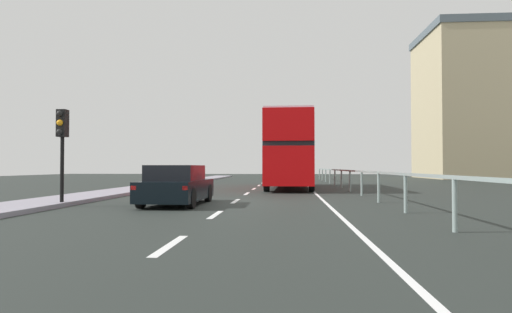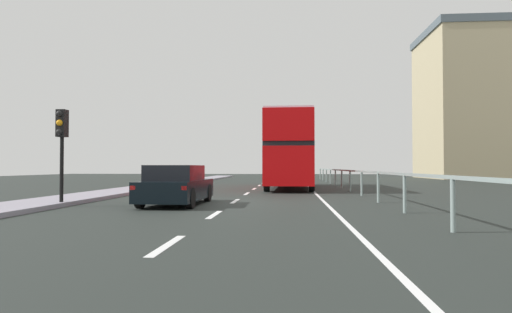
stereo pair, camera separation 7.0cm
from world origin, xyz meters
The scene contains 8 objects.
ground_plane centered at (0.00, 0.00, -0.05)m, with size 75.34×120.00×0.10m, color #252A27.
near_sidewalk_kerb centered at (-6.31, 0.00, 0.07)m, with size 2.23×80.00×0.14m, color gray.
lane_paint_markings centered at (2.13, 8.37, 0.00)m, with size 3.46×46.00×0.01m.
bridge_side_railing centered at (5.24, 9.00, 0.91)m, with size 0.10×42.00×1.13m.
distant_building_block centered at (26.27, 33.66, 8.33)m, with size 17.91×10.90×16.64m.
double_decker_bus_red centered at (2.13, 10.39, 2.29)m, with size 2.80×10.63×4.27m.
hatchback_car_near centered at (-1.82, -1.14, 0.65)m, with size 1.83×4.12×1.35m.
traffic_signal_pole centered at (-5.42, -2.04, 2.41)m, with size 0.30×0.42×3.03m.
Camera 1 is at (1.93, -15.46, 1.30)m, focal length 29.90 mm.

